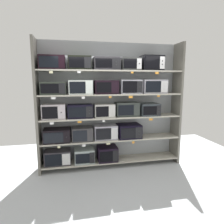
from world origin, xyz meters
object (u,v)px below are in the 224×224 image
at_px(microwave_12, 54,88).
at_px(microwave_14, 106,87).
at_px(microwave_2, 107,153).
at_px(microwave_17, 52,63).
at_px(microwave_1, 84,155).
at_px(microwave_6, 129,131).
at_px(microwave_3, 57,135).
at_px(microwave_10, 127,109).
at_px(microwave_15, 130,87).
at_px(microwave_19, 106,64).
at_px(microwave_21, 152,63).
at_px(microwave_9, 104,110).
at_px(microwave_18, 79,63).
at_px(microwave_13, 80,87).
at_px(microwave_4, 82,134).
at_px(microwave_7, 54,111).
at_px(microwave_0, 58,157).
at_px(microwave_8, 80,111).
at_px(microwave_20, 130,64).
at_px(microwave_5, 105,132).
at_px(microwave_16, 154,86).

distance_m(microwave_12, microwave_14, 1.11).
xyz_separation_m(microwave_2, microwave_17, (-1.12, -0.00, 2.02)).
distance_m(microwave_1, microwave_6, 1.16).
bearing_deg(microwave_3, microwave_10, 0.01).
height_order(microwave_10, microwave_15, microwave_15).
height_order(microwave_19, microwave_21, microwave_21).
distance_m(microwave_9, microwave_17, 1.47).
relative_size(microwave_18, microwave_21, 0.99).
bearing_deg(microwave_1, microwave_13, -179.57).
relative_size(microwave_4, microwave_7, 0.95).
distance_m(microwave_0, microwave_17, 2.02).
distance_m(microwave_0, microwave_19, 2.29).
bearing_deg(microwave_0, microwave_17, 179.95).
bearing_deg(microwave_8, microwave_20, -0.00).
bearing_deg(microwave_18, microwave_17, -179.98).
bearing_deg(microwave_20, microwave_4, -179.98).
bearing_deg(microwave_6, microwave_19, 179.98).
relative_size(microwave_0, microwave_2, 1.24).
bearing_deg(microwave_12, microwave_15, -0.01).
bearing_deg(microwave_7, microwave_14, 0.01).
height_order(microwave_9, microwave_18, microwave_18).
bearing_deg(microwave_12, microwave_1, 0.00).
distance_m(microwave_5, microwave_8, 0.74).
xyz_separation_m(microwave_8, microwave_16, (1.68, -0.00, 0.52)).
bearing_deg(microwave_17, microwave_9, 0.01).
distance_m(microwave_1, microwave_4, 0.50).
height_order(microwave_5, microwave_9, microwave_9).
relative_size(microwave_3, microwave_7, 1.17).
bearing_deg(microwave_7, microwave_0, -0.03).
height_order(microwave_10, microwave_18, microwave_18).
xyz_separation_m(microwave_0, microwave_20, (1.62, 0.00, 2.02)).
bearing_deg(microwave_7, microwave_8, 0.03).
height_order(microwave_5, microwave_20, microwave_20).
relative_size(microwave_3, microwave_8, 1.05).
distance_m(microwave_1, microwave_5, 0.71).
xyz_separation_m(microwave_4, microwave_18, (-0.02, 0.00, 1.52)).
relative_size(microwave_17, microwave_18, 1.07).
bearing_deg(microwave_6, microwave_0, -180.00).
xyz_separation_m(microwave_10, microwave_21, (0.57, -0.00, 1.03)).
xyz_separation_m(microwave_1, microwave_17, (-0.60, -0.00, 2.02)).
height_order(microwave_7, microwave_19, microwave_19).
bearing_deg(microwave_4, microwave_14, 0.03).
bearing_deg(microwave_16, microwave_8, 179.99).
height_order(microwave_5, microwave_6, microwave_5).
height_order(microwave_16, microwave_17, microwave_17).
bearing_deg(microwave_8, microwave_19, 0.01).
height_order(microwave_7, microwave_10, microwave_10).
relative_size(microwave_6, microwave_14, 1.03).
distance_m(microwave_1, microwave_10, 1.42).
bearing_deg(microwave_7, microwave_20, 0.01).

